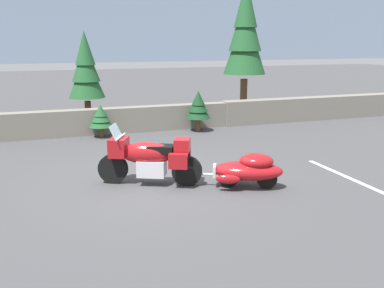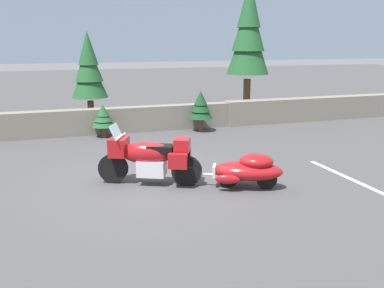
{
  "view_description": "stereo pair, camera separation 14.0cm",
  "coord_description": "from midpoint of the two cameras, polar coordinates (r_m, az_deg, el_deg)",
  "views": [
    {
      "loc": [
        -2.32,
        -8.91,
        3.09
      ],
      "look_at": [
        0.74,
        -0.18,
        0.85
      ],
      "focal_mm": 39.97,
      "sensor_mm": 36.0,
      "label": 1
    },
    {
      "loc": [
        -2.18,
        -8.95,
        3.09
      ],
      "look_at": [
        0.74,
        -0.18,
        0.85
      ],
      "focal_mm": 39.97,
      "sensor_mm": 36.0,
      "label": 2
    }
  ],
  "objects": [
    {
      "name": "ground_plane",
      "position": [
        9.71,
        -4.9,
        -4.98
      ],
      "size": [
        80.0,
        80.0,
        0.0
      ],
      "primitive_type": "plane",
      "color": "#424244"
    },
    {
      "name": "stone_guard_wall",
      "position": [
        15.06,
        -6.4,
        3.34
      ],
      "size": [
        24.0,
        0.59,
        0.91
      ],
      "color": "slate",
      "rests_on": "ground"
    },
    {
      "name": "distant_ridgeline",
      "position": [
        104.6,
        -18.75,
        15.6
      ],
      "size": [
        240.0,
        80.0,
        16.0
      ],
      "primitive_type": "cube",
      "color": "#7F93AD",
      "rests_on": "ground"
    },
    {
      "name": "touring_motorcycle",
      "position": [
        9.36,
        -6.18,
        -1.74
      ],
      "size": [
        2.15,
        1.32,
        1.33
      ],
      "color": "black",
      "rests_on": "ground"
    },
    {
      "name": "car_shaped_trailer",
      "position": [
        9.22,
        7.08,
        -3.37
      ],
      "size": [
        2.14,
        1.27,
        0.76
      ],
      "color": "black",
      "rests_on": "ground"
    },
    {
      "name": "pine_tree_tall",
      "position": [
        17.59,
        6.9,
        14.61
      ],
      "size": [
        1.69,
        1.69,
        5.47
      ],
      "color": "brown",
      "rests_on": "ground"
    },
    {
      "name": "pine_tree_secondary",
      "position": [
        15.67,
        -14.26,
        9.79
      ],
      "size": [
        1.27,
        1.27,
        3.45
      ],
      "color": "brown",
      "rests_on": "ground"
    },
    {
      "name": "pine_sapling_near",
      "position": [
        14.28,
        -12.37,
        3.54
      ],
      "size": [
        0.78,
        0.78,
        1.07
      ],
      "color": "brown",
      "rests_on": "ground"
    },
    {
      "name": "pine_sapling_farther",
      "position": [
        14.88,
        0.57,
        5.08
      ],
      "size": [
        0.85,
        0.85,
        1.41
      ],
      "color": "brown",
      "rests_on": "ground"
    },
    {
      "name": "parking_stripe_marker",
      "position": [
        10.33,
        20.81,
        -4.69
      ],
      "size": [
        0.12,
        3.6,
        0.01
      ],
      "primitive_type": "cube",
      "color": "silver",
      "rests_on": "ground"
    }
  ]
}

